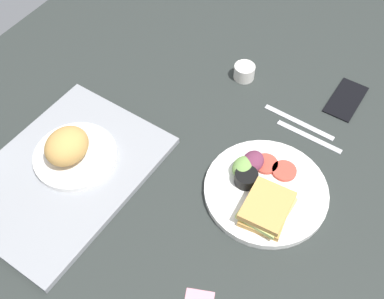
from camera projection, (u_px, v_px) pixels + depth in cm
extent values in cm
cube|color=#282D2B|center=(198.00, 175.00, 108.20)|extent=(190.00, 150.00, 3.00)
cube|color=gray|center=(64.00, 173.00, 105.77)|extent=(46.32, 34.83, 1.60)
cylinder|color=white|center=(75.00, 156.00, 106.82)|extent=(19.21, 19.21, 1.40)
ellipsoid|color=tan|center=(67.00, 146.00, 103.11)|extent=(10.63, 9.18, 7.24)
cylinder|color=white|center=(266.00, 191.00, 102.83)|extent=(27.65, 27.65, 1.60)
cube|color=tan|center=(266.00, 211.00, 98.00)|extent=(12.08, 10.36, 1.40)
cube|color=#B2C66B|center=(267.00, 208.00, 97.05)|extent=(11.38, 9.47, 1.00)
cube|color=tan|center=(267.00, 205.00, 96.09)|extent=(11.48, 9.60, 1.40)
cylinder|color=#D14738|center=(284.00, 171.00, 104.63)|extent=(5.60, 5.60, 0.80)
cylinder|color=#D14738|center=(266.00, 164.00, 105.82)|extent=(5.60, 5.60, 0.80)
cylinder|color=black|center=(246.00, 178.00, 102.17)|extent=(5.20, 5.20, 3.00)
cylinder|color=#EFEACC|center=(247.00, 175.00, 101.30)|extent=(4.26, 4.26, 0.60)
ellipsoid|color=#729E4C|center=(243.00, 167.00, 103.57)|extent=(6.00, 4.80, 3.60)
ellipsoid|color=#6B2D47|center=(253.00, 161.00, 104.50)|extent=(6.00, 4.80, 3.60)
cylinder|color=silver|center=(244.00, 72.00, 124.14)|extent=(5.60, 5.60, 4.00)
cube|color=#B7B7BC|center=(309.00, 136.00, 112.92)|extent=(2.15, 17.05, 0.50)
cube|color=#B7B7BC|center=(299.00, 122.00, 115.72)|extent=(2.56, 19.05, 0.50)
cube|color=black|center=(346.00, 99.00, 120.30)|extent=(14.62, 7.65, 0.80)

